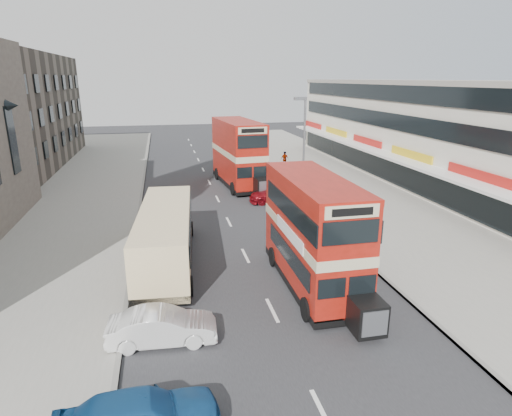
{
  "coord_description": "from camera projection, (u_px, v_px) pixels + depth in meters",
  "views": [
    {
      "loc": [
        -4.14,
        -13.71,
        9.49
      ],
      "look_at": [
        0.16,
        5.98,
        3.37
      ],
      "focal_mm": 30.15,
      "sensor_mm": 36.0,
      "label": 1
    }
  ],
  "objects": [
    {
      "name": "kerb_right",
      "position": [
        289.0,
        194.0,
        36.34
      ],
      "size": [
        0.2,
        90.0,
        0.16
      ],
      "primitive_type": "cube",
      "color": "gray",
      "rests_on": "ground"
    },
    {
      "name": "car_right_b",
      "position": [
        279.0,
        192.0,
        35.03
      ],
      "size": [
        4.2,
        1.98,
        1.16
      ],
      "primitive_type": "imported",
      "rotation": [
        0.0,
        0.0,
        -1.56
      ],
      "color": "orange",
      "rests_on": "ground"
    },
    {
      "name": "kerb_left",
      "position": [
        141.0,
        203.0,
        33.85
      ],
      "size": [
        0.2,
        90.0,
        0.16
      ],
      "primitive_type": "cube",
      "color": "gray",
      "rests_on": "ground"
    },
    {
      "name": "car_left_front",
      "position": [
        162.0,
        327.0,
        15.9
      ],
      "size": [
        4.08,
        1.65,
        1.32
      ],
      "primitive_type": "imported",
      "rotation": [
        0.0,
        0.0,
        1.51
      ],
      "color": "white",
      "rests_on": "ground"
    },
    {
      "name": "pedestrian_near",
      "position": [
        347.0,
        202.0,
        30.1
      ],
      "size": [
        0.74,
        0.52,
        1.95
      ],
      "primitive_type": "imported",
      "rotation": [
        0.0,
        0.0,
        3.09
      ],
      "color": "gray",
      "rests_on": "pavement_right"
    },
    {
      "name": "road_surface",
      "position": [
        218.0,
        199.0,
        35.12
      ],
      "size": [
        12.0,
        90.0,
        0.01
      ],
      "primitive_type": "cube",
      "color": "#28282B",
      "rests_on": "ground"
    },
    {
      "name": "car_right_a",
      "position": [
        279.0,
        194.0,
        34.0
      ],
      "size": [
        4.84,
        2.34,
        1.36
      ],
      "primitive_type": "imported",
      "rotation": [
        0.0,
        0.0,
        -1.67
      ],
      "color": "maroon",
      "rests_on": "ground"
    },
    {
      "name": "pavement_left",
      "position": [
        61.0,
        207.0,
        32.65
      ],
      "size": [
        12.0,
        90.0,
        0.15
      ],
      "primitive_type": "cube",
      "color": "gray",
      "rests_on": "ground"
    },
    {
      "name": "bus_second",
      "position": [
        238.0,
        153.0,
        38.77
      ],
      "size": [
        3.73,
        10.4,
        5.69
      ],
      "rotation": [
        0.0,
        0.0,
        3.23
      ],
      "color": "black",
      "rests_on": "ground"
    },
    {
      "name": "pedestrian_far",
      "position": [
        285.0,
        159.0,
        46.85
      ],
      "size": [
        1.07,
        0.68,
        1.69
      ],
      "primitive_type": "imported",
      "rotation": [
        0.0,
        0.0,
        0.29
      ],
      "color": "gray",
      "rests_on": "pavement_right"
    },
    {
      "name": "street_lamp",
      "position": [
        303.0,
        141.0,
        33.19
      ],
      "size": [
        1.0,
        0.2,
        8.12
      ],
      "color": "slate",
      "rests_on": "ground"
    },
    {
      "name": "cyclist",
      "position": [
        281.0,
        192.0,
        34.28
      ],
      "size": [
        0.64,
        1.52,
        2.09
      ],
      "rotation": [
        0.0,
        0.0,
        0.01
      ],
      "color": "gray",
      "rests_on": "ground"
    },
    {
      "name": "bus_main",
      "position": [
        313.0,
        233.0,
        19.74
      ],
      "size": [
        2.55,
        9.2,
        5.06
      ],
      "rotation": [
        0.0,
        0.0,
        3.14
      ],
      "color": "black",
      "rests_on": "ground"
    },
    {
      "name": "ground",
      "position": [
        285.0,
        337.0,
        16.42
      ],
      "size": [
        160.0,
        160.0,
        0.0
      ],
      "primitive_type": "plane",
      "color": "#28282B",
      "rests_on": "ground"
    },
    {
      "name": "coach",
      "position": [
        166.0,
        234.0,
        22.63
      ],
      "size": [
        3.36,
        10.43,
        2.72
      ],
      "rotation": [
        0.0,
        0.0,
        -0.08
      ],
      "color": "black",
      "rests_on": "ground"
    },
    {
      "name": "commercial_row",
      "position": [
        428.0,
        132.0,
        39.7
      ],
      "size": [
        9.9,
        46.2,
        9.3
      ],
      "color": "beige",
      "rests_on": "ground"
    },
    {
      "name": "car_right_c",
      "position": [
        251.0,
        164.0,
        45.82
      ],
      "size": [
        4.02,
        1.96,
        1.32
      ],
      "primitive_type": "imported",
      "rotation": [
        0.0,
        0.0,
        -1.68
      ],
      "color": "#5D91BA",
      "rests_on": "ground"
    },
    {
      "name": "pavement_right",
      "position": [
        354.0,
        190.0,
        37.55
      ],
      "size": [
        12.0,
        90.0,
        0.15
      ],
      "primitive_type": "cube",
      "color": "gray",
      "rests_on": "ground"
    }
  ]
}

